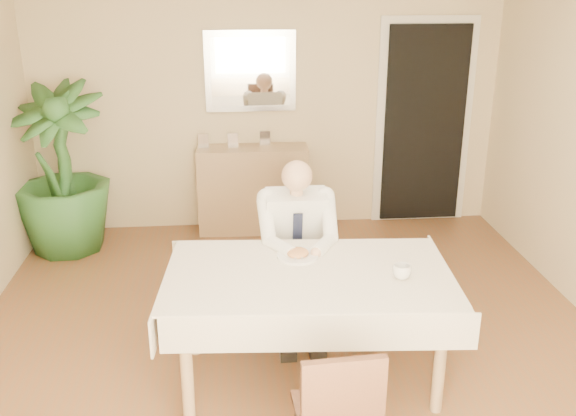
{
  "coord_description": "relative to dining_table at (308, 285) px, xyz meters",
  "views": [
    {
      "loc": [
        -0.36,
        -3.65,
        2.44
      ],
      "look_at": [
        0.0,
        0.35,
        0.95
      ],
      "focal_mm": 40.0,
      "sensor_mm": 36.0,
      "label": 1
    }
  ],
  "objects": [
    {
      "name": "coffee_mug",
      "position": [
        0.53,
        -0.13,
        0.13
      ],
      "size": [
        0.11,
        0.11,
        0.09
      ],
      "primitive_type": "imported",
      "rotation": [
        0.0,
        0.0,
        -0.02
      ],
      "color": "white",
      "rests_on": "dining_table"
    },
    {
      "name": "dining_table",
      "position": [
        0.0,
        0.0,
        0.0
      ],
      "size": [
        1.78,
        1.13,
        0.75
      ],
      "rotation": [
        0.0,
        0.0,
        -0.07
      ],
      "color": "#9D7E57",
      "rests_on": "ground"
    },
    {
      "name": "photo_frame_right",
      "position": [
        -0.11,
        2.63,
        0.25
      ],
      "size": [
        0.1,
        0.02,
        0.14
      ],
      "primitive_type": "cube",
      "color": "silver",
      "rests_on": "sideboard"
    },
    {
      "name": "chair_near",
      "position": [
        0.03,
        -0.93,
        -0.21
      ],
      "size": [
        0.41,
        0.42,
        0.83
      ],
      "rotation": [
        0.0,
        0.0,
        0.06
      ],
      "color": "#3C2113",
      "rests_on": "ground"
    },
    {
      "name": "fork",
      "position": [
        -0.08,
        0.16,
        0.11
      ],
      "size": [
        0.01,
        0.13,
        0.01
      ],
      "primitive_type": "cylinder",
      "rotation": [
        1.57,
        0.0,
        0.0
      ],
      "color": "silver",
      "rests_on": "dining_table"
    },
    {
      "name": "doorway",
      "position": [
        1.48,
        2.7,
        0.33
      ],
      "size": [
        0.96,
        0.07,
        2.1
      ],
      "color": "silver",
      "rests_on": "ground"
    },
    {
      "name": "plate",
      "position": [
        -0.04,
        0.22,
        0.09
      ],
      "size": [
        0.26,
        0.26,
        0.02
      ],
      "primitive_type": "cylinder",
      "color": "white",
      "rests_on": "dining_table"
    },
    {
      "name": "mirror",
      "position": [
        -0.23,
        2.7,
        0.88
      ],
      "size": [
        0.86,
        0.04,
        0.76
      ],
      "color": "silver",
      "rests_on": "room"
    },
    {
      "name": "photo_frame_left",
      "position": [
        -0.7,
        2.57,
        0.25
      ],
      "size": [
        0.1,
        0.02,
        0.14
      ],
      "primitive_type": "cube",
      "color": "silver",
      "rests_on": "sideboard"
    },
    {
      "name": "room",
      "position": [
        -0.07,
        0.23,
        0.63
      ],
      "size": [
        5.0,
        5.02,
        2.6
      ],
      "color": "brown",
      "rests_on": "ground"
    },
    {
      "name": "knife",
      "position": [
        -0.0,
        0.16,
        0.11
      ],
      "size": [
        0.01,
        0.13,
        0.01
      ],
      "primitive_type": "cylinder",
      "rotation": [
        1.57,
        0.0,
        0.0
      ],
      "color": "silver",
      "rests_on": "dining_table"
    },
    {
      "name": "food",
      "position": [
        -0.04,
        0.22,
        0.11
      ],
      "size": [
        0.14,
        0.14,
        0.06
      ],
      "primitive_type": "ellipsoid",
      "color": "#955F34",
      "rests_on": "dining_table"
    },
    {
      "name": "potted_palm",
      "position": [
        -1.97,
        2.24,
        0.1
      ],
      "size": [
        1.05,
        1.05,
        1.54
      ],
      "primitive_type": "imported",
      "rotation": [
        0.0,
        0.0,
        -0.25
      ],
      "color": "#244F20",
      "rests_on": "ground"
    },
    {
      "name": "photo_frame_center",
      "position": [
        -0.42,
        2.58,
        0.25
      ],
      "size": [
        0.1,
        0.02,
        0.14
      ],
      "primitive_type": "cube",
      "color": "silver",
      "rests_on": "sideboard"
    },
    {
      "name": "sideboard",
      "position": [
        -0.23,
        2.55,
        -0.24
      ],
      "size": [
        1.07,
        0.4,
        0.85
      ],
      "primitive_type": "cube",
      "rotation": [
        0.0,
        0.0,
        -0.03
      ],
      "color": "#9D7E57",
      "rests_on": "ground"
    },
    {
      "name": "chair_far",
      "position": [
        0.0,
        0.88,
        -0.19
      ],
      "size": [
        0.42,
        0.42,
        0.86
      ],
      "rotation": [
        0.0,
        0.0,
        0.03
      ],
      "color": "#3C2113",
      "rests_on": "ground"
    },
    {
      "name": "seated_man",
      "position": [
        0.0,
        0.59,
        0.02
      ],
      "size": [
        0.48,
        0.72,
        1.24
      ],
      "color": "white",
      "rests_on": "ground"
    }
  ]
}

